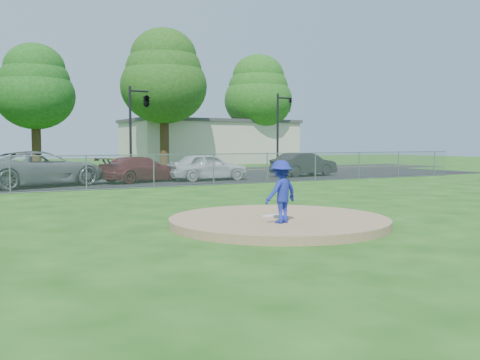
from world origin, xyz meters
The scene contains 17 objects.
ground centered at (0.00, 10.00, 0.00)m, with size 120.00×120.00×0.00m, color #184A10.
pitchers_mound centered at (0.00, 0.00, 0.10)m, with size 5.40×5.40×0.20m, color #947251.
pitching_rubber centered at (0.00, 0.20, 0.22)m, with size 0.60×0.15×0.04m, color white.
chain_link_fence centered at (0.00, 12.00, 0.75)m, with size 40.00×0.06×1.50m, color gray.
parking_lot centered at (0.00, 16.50, 0.01)m, with size 50.00×8.00×0.01m, color black.
street centered at (0.00, 24.00, 0.00)m, with size 60.00×7.00×0.01m, color black.
commercial_building centered at (16.00, 38.00, 2.16)m, with size 16.40×9.40×4.30m.
tree_center centered at (-1.00, 34.00, 6.47)m, with size 6.16×6.16×9.84m.
tree_right centered at (9.00, 32.00, 7.65)m, with size 7.28×7.28×11.63m.
tree_far_right centered at (20.00, 35.00, 7.06)m, with size 6.72×6.72×10.74m.
traffic_signal_center centered at (3.97, 22.00, 4.61)m, with size 1.42×2.48×5.60m.
traffic_signal_right centered at (14.24, 22.00, 3.36)m, with size 1.28×0.20×5.60m.
pitcher centered at (-0.44, -0.78, 0.92)m, with size 0.93×0.53×1.44m, color #1C299A.
parked_car_gray centered at (-3.39, 15.19, 0.83)m, with size 2.72×5.91×1.64m, color slate.
parked_car_darkred centered at (1.58, 15.63, 0.67)m, with size 1.85×4.55×1.32m, color maroon.
parked_car_pearl centered at (5.16, 15.13, 0.75)m, with size 1.74×4.33×1.48m, color silver.
parked_car_charcoal centered at (11.89, 15.69, 0.72)m, with size 1.50×4.31×1.42m, color black.
Camera 1 is at (-7.08, -11.01, 2.04)m, focal length 40.00 mm.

